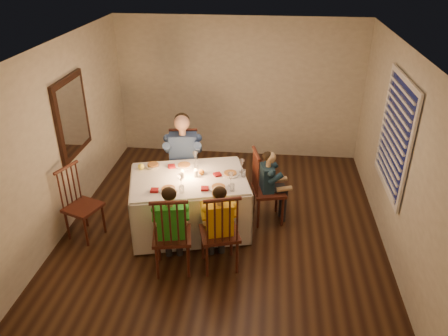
# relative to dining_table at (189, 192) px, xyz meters

# --- Properties ---
(ground) EXTENTS (5.00, 5.00, 0.00)m
(ground) POSITION_rel_dining_table_xyz_m (0.48, 0.11, -0.60)
(ground) COLOR black
(ground) RESTS_ON ground
(wall_left) EXTENTS (0.02, 5.00, 2.60)m
(wall_left) POSITION_rel_dining_table_xyz_m (-1.77, 0.11, 0.70)
(wall_left) COLOR beige
(wall_left) RESTS_ON ground
(wall_right) EXTENTS (0.02, 5.00, 2.60)m
(wall_right) POSITION_rel_dining_table_xyz_m (2.73, 0.11, 0.70)
(wall_right) COLOR beige
(wall_right) RESTS_ON ground
(wall_back) EXTENTS (4.50, 0.02, 2.60)m
(wall_back) POSITION_rel_dining_table_xyz_m (0.48, 2.61, 0.70)
(wall_back) COLOR beige
(wall_back) RESTS_ON ground
(ceiling) EXTENTS (5.00, 5.00, 0.00)m
(ceiling) POSITION_rel_dining_table_xyz_m (0.48, 0.11, 2.00)
(ceiling) COLOR white
(ceiling) RESTS_ON wall_back
(dining_table) EXTENTS (1.84, 1.52, 0.80)m
(dining_table) POSITION_rel_dining_table_xyz_m (0.00, 0.00, 0.00)
(dining_table) COLOR silver
(dining_table) RESTS_ON ground
(chair_adult) EXTENTS (0.52, 0.50, 1.14)m
(chair_adult) POSITION_rel_dining_table_xyz_m (-0.23, 0.80, -0.60)
(chair_adult) COLOR #38120F
(chair_adult) RESTS_ON ground
(chair_near_left) EXTENTS (0.54, 0.53, 1.14)m
(chair_near_left) POSITION_rel_dining_table_xyz_m (-0.05, -0.91, -0.60)
(chair_near_left) COLOR #38120F
(chair_near_left) RESTS_ON ground
(chair_near_right) EXTENTS (0.58, 0.56, 1.14)m
(chair_near_right) POSITION_rel_dining_table_xyz_m (0.52, -0.79, -0.60)
(chair_near_right) COLOR #38120F
(chair_near_right) RESTS_ON ground
(chair_end) EXTENTS (0.54, 0.56, 1.14)m
(chair_end) POSITION_rel_dining_table_xyz_m (1.11, 0.33, -0.60)
(chair_end) COLOR #38120F
(chair_end) RESTS_ON ground
(chair_extra) EXTENTS (0.55, 0.56, 1.07)m
(chair_extra) POSITION_rel_dining_table_xyz_m (-1.42, -0.36, -0.60)
(chair_extra) COLOR #38120F
(chair_extra) RESTS_ON ground
(adult) EXTENTS (0.63, 0.59, 1.44)m
(adult) POSITION_rel_dining_table_xyz_m (-0.23, 0.80, -0.60)
(adult) COLOR #32497E
(adult) RESTS_ON ground
(child_green) EXTENTS (0.50, 0.48, 1.21)m
(child_green) POSITION_rel_dining_table_xyz_m (-0.05, -0.91, -0.60)
(child_green) COLOR green
(child_green) RESTS_ON ground
(child_yellow) EXTENTS (0.52, 0.49, 1.19)m
(child_yellow) POSITION_rel_dining_table_xyz_m (0.52, -0.79, -0.60)
(child_yellow) COLOR yellow
(child_yellow) RESTS_ON ground
(child_teal) EXTENTS (0.43, 0.46, 1.13)m
(child_teal) POSITION_rel_dining_table_xyz_m (1.11, 0.33, -0.60)
(child_teal) COLOR #1A3342
(child_teal) RESTS_ON ground
(setting_adult) EXTENTS (0.32, 0.32, 0.02)m
(setting_adult) POSITION_rel_dining_table_xyz_m (-0.12, 0.32, 0.25)
(setting_adult) COLOR white
(setting_adult) RESTS_ON dining_table
(setting_green) EXTENTS (0.32, 0.32, 0.02)m
(setting_green) POSITION_rel_dining_table_xyz_m (-0.20, -0.37, 0.25)
(setting_green) COLOR white
(setting_green) RESTS_ON dining_table
(setting_yellow) EXTENTS (0.32, 0.32, 0.02)m
(setting_yellow) POSITION_rel_dining_table_xyz_m (0.45, -0.26, 0.25)
(setting_yellow) COLOR white
(setting_yellow) RESTS_ON dining_table
(setting_teal) EXTENTS (0.32, 0.32, 0.02)m
(setting_teal) POSITION_rel_dining_table_xyz_m (0.56, 0.14, 0.25)
(setting_teal) COLOR white
(setting_teal) RESTS_ON dining_table
(candle_left) EXTENTS (0.06, 0.06, 0.10)m
(candle_left) POSITION_rel_dining_table_xyz_m (-0.08, -0.02, 0.29)
(candle_left) COLOR silver
(candle_left) RESTS_ON dining_table
(candle_right) EXTENTS (0.06, 0.06, 0.10)m
(candle_right) POSITION_rel_dining_table_xyz_m (0.10, 0.03, 0.29)
(candle_right) COLOR silver
(candle_right) RESTS_ON dining_table
(squash) EXTENTS (0.09, 0.09, 0.09)m
(squash) POSITION_rel_dining_table_xyz_m (-0.71, 0.16, 0.28)
(squash) COLOR yellow
(squash) RESTS_ON dining_table
(orange_fruit) EXTENTS (0.08, 0.08, 0.08)m
(orange_fruit) POSITION_rel_dining_table_xyz_m (0.16, 0.10, 0.28)
(orange_fruit) COLOR orange
(orange_fruit) RESTS_ON dining_table
(serving_bowl) EXTENTS (0.24, 0.24, 0.05)m
(serving_bowl) POSITION_rel_dining_table_xyz_m (-0.56, 0.23, 0.26)
(serving_bowl) COLOR white
(serving_bowl) RESTS_ON dining_table
(wall_mirror) EXTENTS (0.06, 0.95, 1.15)m
(wall_mirror) POSITION_rel_dining_table_xyz_m (-1.74, 0.41, 0.90)
(wall_mirror) COLOR black
(wall_mirror) RESTS_ON wall_left
(window_blinds) EXTENTS (0.07, 1.34, 1.54)m
(window_blinds) POSITION_rel_dining_table_xyz_m (2.68, 0.21, 0.90)
(window_blinds) COLOR #0D1134
(window_blinds) RESTS_ON wall_right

